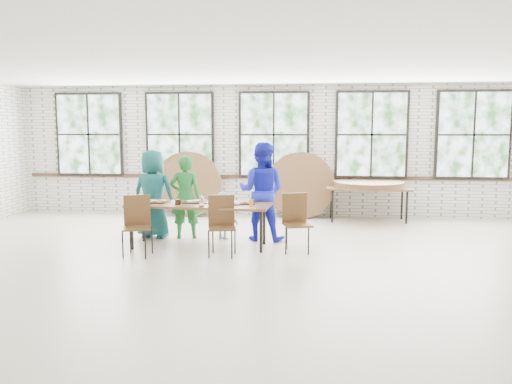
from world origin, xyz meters
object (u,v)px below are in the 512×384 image
(dining_table, at_px, (199,207))
(chair_near_right, at_px, (222,220))
(chair_near_left, at_px, (137,220))
(storage_table, at_px, (368,190))

(dining_table, xyz_separation_m, chair_near_right, (0.47, -0.49, -0.13))
(dining_table, height_order, chair_near_left, chair_near_left)
(dining_table, relative_size, chair_near_left, 2.58)
(chair_near_right, bearing_deg, storage_table, 38.43)
(dining_table, distance_m, chair_near_right, 0.69)
(dining_table, xyz_separation_m, storage_table, (3.15, 2.78, -0.00))
(chair_near_left, height_order, chair_near_right, same)
(chair_near_left, bearing_deg, chair_near_right, -11.20)
(chair_near_left, relative_size, storage_table, 0.52)
(chair_near_left, bearing_deg, storage_table, 23.16)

